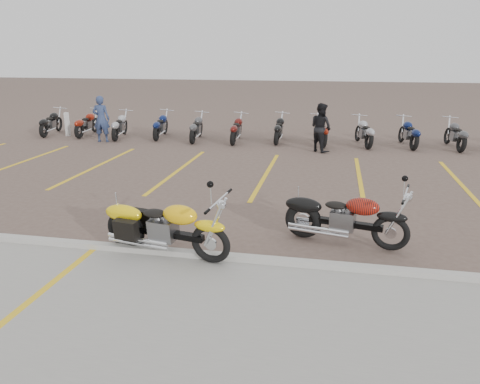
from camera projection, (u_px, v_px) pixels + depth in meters
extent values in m
plane|color=brown|center=(239.00, 221.00, 10.06)|extent=(100.00, 100.00, 0.00)
cube|color=#9E9B93|center=(168.00, 343.00, 5.83)|extent=(60.00, 5.00, 0.01)
cube|color=#ADAAA3|center=(216.00, 256.00, 8.16)|extent=(60.00, 0.18, 0.12)
cube|color=gold|center=(4.00, 322.00, 6.26)|extent=(0.12, 5.00, 0.00)
torus|color=black|center=(212.00, 244.00, 7.93)|extent=(0.73, 0.25, 0.72)
torus|color=black|center=(127.00, 230.00, 8.54)|extent=(0.78, 0.33, 0.76)
cube|color=black|center=(168.00, 234.00, 8.22)|extent=(1.43, 0.40, 0.11)
cube|color=slate|center=(165.00, 230.00, 8.22)|extent=(0.52, 0.41, 0.38)
ellipsoid|color=yellow|center=(182.00, 215.00, 7.99)|extent=(0.69, 0.47, 0.33)
ellipsoid|color=black|center=(157.00, 213.00, 8.19)|extent=(0.48, 0.36, 0.13)
torus|color=black|center=(391.00, 234.00, 8.42)|extent=(0.69, 0.27, 0.68)
torus|color=black|center=(303.00, 221.00, 9.06)|extent=(0.75, 0.34, 0.73)
cube|color=black|center=(346.00, 224.00, 8.72)|extent=(1.36, 0.43, 0.11)
cube|color=slate|center=(343.00, 221.00, 8.73)|extent=(0.50, 0.41, 0.36)
ellipsoid|color=black|center=(363.00, 207.00, 8.50)|extent=(0.67, 0.46, 0.32)
ellipsoid|color=black|center=(337.00, 206.00, 8.70)|extent=(0.46, 0.36, 0.13)
imported|color=navy|center=(101.00, 119.00, 18.57)|extent=(0.72, 0.52, 1.83)
imported|color=black|center=(321.00, 128.00, 16.74)|extent=(1.07, 1.06, 1.74)
cube|color=silver|center=(67.00, 124.00, 19.97)|extent=(0.16, 0.16, 1.00)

